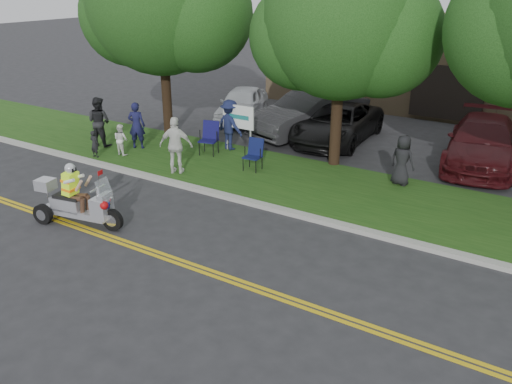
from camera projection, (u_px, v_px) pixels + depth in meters
The scene contains 23 objects.
ground at pixel (181, 249), 12.55m from camera, with size 120.00×120.00×0.00m, color #28282B.
centerline_near at pixel (164, 259), 12.10m from camera, with size 60.00×0.10×0.01m, color gold.
centerline_far at pixel (169, 256), 12.22m from camera, with size 60.00×0.10×0.01m, color gold.
curb at pixel (252, 203), 14.91m from camera, with size 60.00×0.25×0.12m, color #A8A89E.
grass_verge at pixel (291, 180), 16.59m from camera, with size 60.00×4.00×0.10m, color #1A4512.
commercial_building at pixel (472, 63), 25.59m from camera, with size 18.00×8.20×4.00m.
tree_left at pixel (163, 6), 19.46m from camera, with size 6.62×5.40×7.78m.
tree_mid at pixel (344, 27), 16.25m from camera, with size 5.88×4.80×7.05m.
business_sign at pixel (238, 119), 18.69m from camera, with size 1.25×0.06×1.75m.
trike_scooter at pixel (76, 203), 13.61m from camera, with size 2.47×1.01×1.62m.
lawn_chair_a at pixel (254, 152), 17.17m from camera, with size 0.57×0.59×1.00m.
lawn_chair_b at pixel (210, 136), 18.69m from camera, with size 0.73×0.75×1.12m.
spectator_adult_left at pixel (137, 125), 19.19m from camera, with size 0.61×0.40×1.66m, color #171841.
spectator_adult_mid at pixel (99, 122), 19.44m from camera, with size 0.86×0.67×1.78m, color black.
spectator_adult_right at pixel (176, 145), 16.72m from camera, with size 1.05×0.44×1.79m, color white.
spectator_chair_a at pixel (230, 125), 19.03m from camera, with size 1.15×0.66×1.78m, color #192048.
spectator_chair_b at pixel (402, 160), 15.84m from camera, with size 0.73×0.48×1.50m, color black.
child_left at pixel (94, 144), 18.36m from camera, with size 0.34×0.22×0.93m, color black.
child_right at pixel (121, 139), 18.58m from camera, with size 0.52×0.41×1.07m, color white.
parked_car_far_left at pixel (242, 104), 23.38m from camera, with size 1.67×4.15×1.41m, color silver.
parked_car_left at pixel (310, 113), 21.20m from camera, with size 1.81×5.18×1.71m, color #2B2B2D.
parked_car_mid at pixel (337, 124), 20.34m from camera, with size 2.32×5.02×1.40m, color black.
parked_car_right at pixel (482, 142), 17.82m from camera, with size 2.15×5.29×1.54m, color #410F13.
Camera 1 is at (7.51, -8.42, 5.91)m, focal length 38.00 mm.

